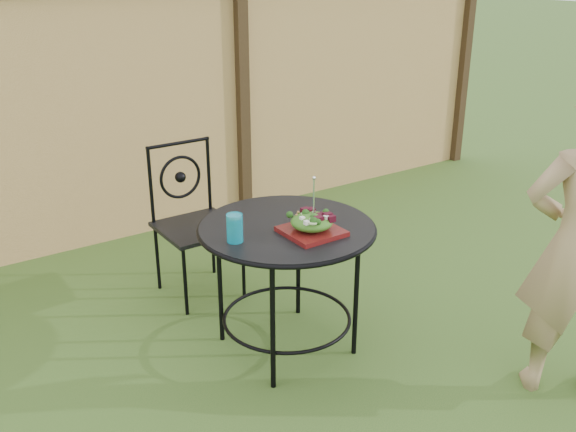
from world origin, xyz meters
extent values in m
plane|color=#264A18|center=(0.00, 0.00, 0.00)|extent=(60.00, 60.00, 0.00)
cube|color=#EBBA74|center=(0.00, 2.20, 0.90)|extent=(8.00, 0.05, 1.80)
cube|color=black|center=(1.30, 2.15, 0.95)|extent=(0.09, 0.09, 1.90)
cube|color=black|center=(3.90, 2.15, 0.95)|extent=(0.09, 0.09, 1.90)
cylinder|color=black|center=(0.42, 0.24, 0.71)|extent=(0.90, 0.90, 0.02)
torus|color=black|center=(0.42, 0.24, 0.71)|extent=(0.92, 0.92, 0.02)
torus|color=black|center=(0.42, 0.24, 0.18)|extent=(0.70, 0.70, 0.02)
cylinder|color=black|center=(0.68, 0.50, 0.35)|extent=(0.03, 0.03, 0.71)
cylinder|color=black|center=(0.16, 0.50, 0.35)|extent=(0.03, 0.03, 0.71)
cylinder|color=black|center=(0.16, -0.03, 0.35)|extent=(0.03, 0.03, 0.71)
cylinder|color=black|center=(0.68, -0.03, 0.35)|extent=(0.03, 0.03, 0.71)
cube|color=black|center=(0.32, 1.06, 0.45)|extent=(0.46, 0.46, 0.03)
cylinder|color=black|center=(0.32, 1.27, 0.94)|extent=(0.42, 0.02, 0.02)
torus|color=black|center=(0.32, 1.27, 0.72)|extent=(0.28, 0.02, 0.28)
cylinder|color=black|center=(0.12, 0.86, 0.22)|extent=(0.02, 0.02, 0.44)
cylinder|color=black|center=(0.52, 0.86, 0.22)|extent=(0.02, 0.02, 0.44)
cylinder|color=black|center=(0.12, 1.26, 0.22)|extent=(0.02, 0.02, 0.44)
cylinder|color=black|center=(0.52, 1.26, 0.22)|extent=(0.02, 0.02, 0.44)
cylinder|color=black|center=(0.12, 1.27, 0.70)|extent=(0.02, 0.02, 0.50)
cylinder|color=black|center=(0.52, 1.27, 0.70)|extent=(0.02, 0.02, 0.50)
cube|color=#470A10|center=(0.46, 0.08, 0.74)|extent=(0.27, 0.27, 0.02)
ellipsoid|color=#235614|center=(0.46, 0.08, 0.79)|extent=(0.21, 0.21, 0.08)
cylinder|color=silver|center=(0.47, 0.08, 0.92)|extent=(0.01, 0.01, 0.18)
cylinder|color=#0E8DA8|center=(0.10, 0.21, 0.79)|extent=(0.08, 0.08, 0.14)
camera|label=1|loc=(-1.29, -2.26, 1.99)|focal=40.00mm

